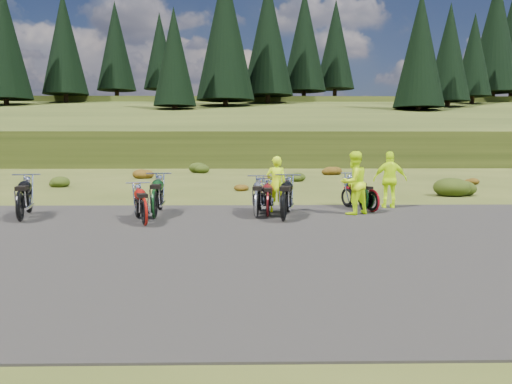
{
  "coord_description": "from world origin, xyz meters",
  "views": [
    {
      "loc": [
        -0.06,
        -12.62,
        2.14
      ],
      "look_at": [
        0.18,
        0.78,
        0.79
      ],
      "focal_mm": 35.0,
      "sensor_mm": 36.0,
      "label": 1
    }
  ],
  "objects_px": {
    "person_middle": "(276,185)",
    "motorcycle_3": "(256,219)",
    "motorcycle_0": "(21,223)",
    "motorcycle_7": "(363,211)"
  },
  "relations": [
    {
      "from": "motorcycle_0",
      "to": "motorcycle_7",
      "type": "relative_size",
      "value": 1.08
    },
    {
      "from": "person_middle",
      "to": "motorcycle_3",
      "type": "bearing_deg",
      "value": 67.78
    },
    {
      "from": "motorcycle_0",
      "to": "person_middle",
      "type": "bearing_deg",
      "value": -91.0
    },
    {
      "from": "motorcycle_3",
      "to": "motorcycle_7",
      "type": "xyz_separation_m",
      "value": [
        3.33,
        1.44,
        0.0
      ]
    },
    {
      "from": "motorcycle_3",
      "to": "person_middle",
      "type": "relative_size",
      "value": 1.29
    },
    {
      "from": "motorcycle_7",
      "to": "person_middle",
      "type": "height_order",
      "value": "person_middle"
    },
    {
      "from": "motorcycle_0",
      "to": "motorcycle_7",
      "type": "distance_m",
      "value": 9.83
    },
    {
      "from": "motorcycle_3",
      "to": "person_middle",
      "type": "height_order",
      "value": "person_middle"
    },
    {
      "from": "motorcycle_0",
      "to": "person_middle",
      "type": "relative_size",
      "value": 1.38
    },
    {
      "from": "motorcycle_3",
      "to": "motorcycle_7",
      "type": "relative_size",
      "value": 1.01
    }
  ]
}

